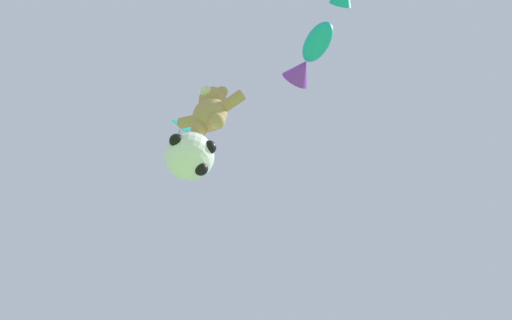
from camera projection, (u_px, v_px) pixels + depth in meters
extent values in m
ellipsoid|color=tan|center=(210.00, 115.00, 8.19)|extent=(0.73, 0.63, 0.90)
sphere|color=tan|center=(213.00, 101.00, 8.74)|extent=(0.62, 0.62, 0.62)
sphere|color=beige|center=(206.00, 92.00, 8.57)|extent=(0.26, 0.26, 0.26)
sphere|color=tan|center=(205.00, 100.00, 8.99)|extent=(0.25, 0.25, 0.25)
cylinder|color=tan|center=(189.00, 122.00, 8.45)|extent=(0.53, 0.24, 0.42)
sphere|color=tan|center=(199.00, 129.00, 7.89)|extent=(0.33, 0.33, 0.33)
sphere|color=tan|center=(222.00, 92.00, 8.88)|extent=(0.25, 0.25, 0.25)
cylinder|color=tan|center=(233.00, 101.00, 8.18)|extent=(0.53, 0.24, 0.42)
sphere|color=tan|center=(217.00, 121.00, 7.78)|extent=(0.33, 0.33, 0.33)
sphere|color=white|center=(190.00, 156.00, 7.41)|extent=(0.93, 0.93, 0.93)
sphere|color=black|center=(209.00, 147.00, 7.30)|extent=(0.26, 0.26, 0.26)
sphere|color=black|center=(195.00, 160.00, 7.83)|extent=(0.26, 0.26, 0.26)
sphere|color=black|center=(176.00, 141.00, 7.14)|extent=(0.26, 0.26, 0.26)
sphere|color=black|center=(201.00, 169.00, 7.15)|extent=(0.26, 0.26, 0.26)
ellipsoid|color=#19ADB2|center=(318.00, 42.00, 10.16)|extent=(1.26, 1.15, 0.52)
cone|color=purple|center=(301.00, 71.00, 10.59)|extent=(0.95, 0.98, 0.77)
sphere|color=black|center=(324.00, 28.00, 10.09)|extent=(0.14, 0.14, 0.14)
cube|color=#19ADB2|center=(185.00, 125.00, 13.67)|extent=(0.62, 0.78, 0.98)
cylinder|color=green|center=(176.00, 148.00, 12.57)|extent=(0.03, 0.15, 2.12)
cylinder|color=green|center=(185.00, 140.00, 12.86)|extent=(0.03, 0.09, 1.33)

